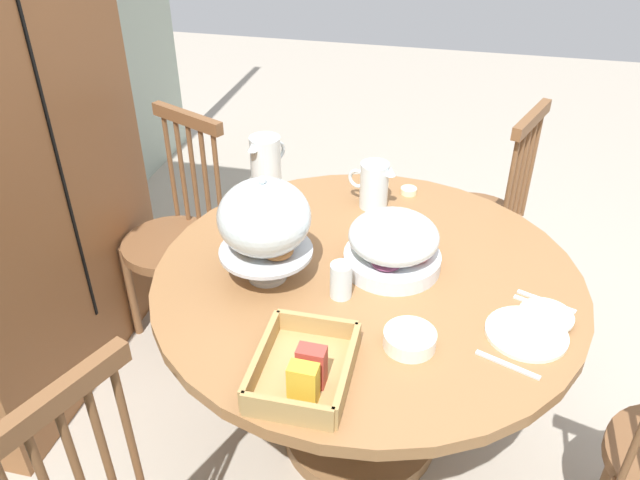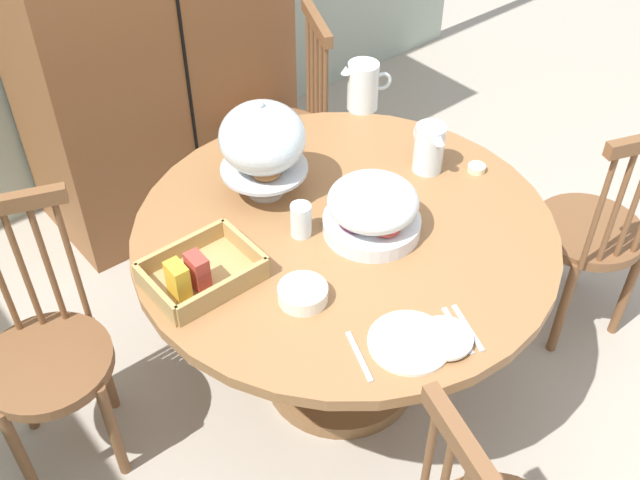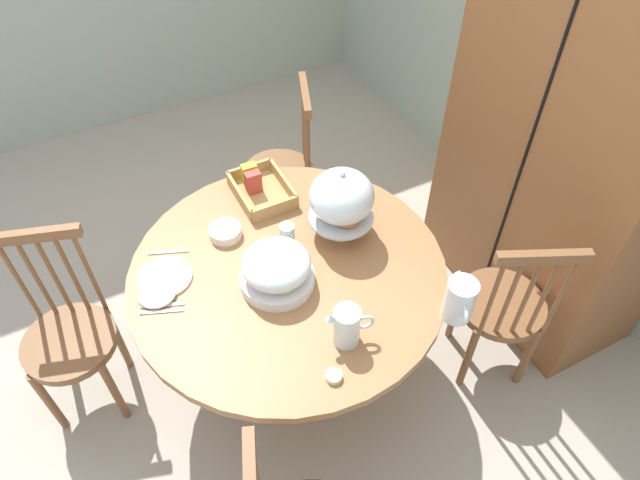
{
  "view_description": "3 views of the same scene",
  "coord_description": "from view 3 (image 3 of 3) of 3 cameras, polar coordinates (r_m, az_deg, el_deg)",
  "views": [
    {
      "loc": [
        -1.45,
        -0.07,
        1.9
      ],
      "look_at": [
        0.11,
        0.29,
        0.84
      ],
      "focal_mm": 35.55,
      "sensor_mm": 36.0,
      "label": 1
    },
    {
      "loc": [
        -1.07,
        -1.15,
        2.25
      ],
      "look_at": [
        0.01,
        0.14,
        0.74
      ],
      "focal_mm": 41.97,
      "sensor_mm": 36.0,
      "label": 2
    },
    {
      "loc": [
        1.51,
        -0.43,
        2.52
      ],
      "look_at": [
        0.11,
        0.29,
        0.84
      ],
      "focal_mm": 31.79,
      "sensor_mm": 36.0,
      "label": 3
    }
  ],
  "objects": [
    {
      "name": "ground_plane",
      "position": [
        2.97,
        -6.09,
        -11.69
      ],
      "size": [
        10.0,
        10.0,
        0.0
      ],
      "primitive_type": "plane",
      "color": "#A89E8E"
    },
    {
      "name": "milk_pitcher",
      "position": [
        2.07,
        2.71,
        -8.76
      ],
      "size": [
        0.1,
        0.18,
        0.17
      ],
      "color": "silver",
      "rests_on": "dining_table"
    },
    {
      "name": "cereal_bowl",
      "position": [
        2.48,
        -9.51,
        0.81
      ],
      "size": [
        0.14,
        0.14,
        0.04
      ],
      "primitive_type": "cylinder",
      "color": "white",
      "rests_on": "dining_table"
    },
    {
      "name": "cereal_basket",
      "position": [
        2.65,
        -6.12,
        5.24
      ],
      "size": [
        0.32,
        0.24,
        0.12
      ],
      "color": "tan",
      "rests_on": "dining_table"
    },
    {
      "name": "butter_dish",
      "position": [
        2.04,
        1.4,
        -13.54
      ],
      "size": [
        0.06,
        0.06,
        0.02
      ],
      "primitive_type": "cylinder",
      "color": "beige",
      "rests_on": "dining_table"
    },
    {
      "name": "orange_juice_pitcher",
      "position": [
        2.19,
        13.83,
        -6.03
      ],
      "size": [
        0.19,
        0.12,
        0.18
      ],
      "color": "silver",
      "rests_on": "dining_table"
    },
    {
      "name": "wall_back",
      "position": [
        2.98,
        27.67,
        17.49
      ],
      "size": [
        4.8,
        0.06,
        2.6
      ],
      "primitive_type": "cube",
      "color": "#9EAD9E",
      "rests_on": "ground_plane"
    },
    {
      "name": "soup_spoon",
      "position": [
        2.48,
        -15.03,
        -1.17
      ],
      "size": [
        0.08,
        0.16,
        0.01
      ],
      "primitive_type": "cube",
      "rotation": [
        0.0,
        0.0,
        4.34
      ],
      "color": "silver",
      "rests_on": "dining_table"
    },
    {
      "name": "dining_table",
      "position": [
        2.49,
        -3.09,
        -5.73
      ],
      "size": [
        1.32,
        1.32,
        0.74
      ],
      "color": "olive",
      "rests_on": "ground_plane"
    },
    {
      "name": "fruit_platter_covered",
      "position": [
        2.23,
        -4.4,
        -2.93
      ],
      "size": [
        0.3,
        0.3,
        0.18
      ],
      "color": "silver",
      "rests_on": "dining_table"
    },
    {
      "name": "drinking_glass",
      "position": [
        2.39,
        -3.32,
        0.49
      ],
      "size": [
        0.06,
        0.06,
        0.11
      ],
      "primitive_type": "cylinder",
      "color": "silver",
      "rests_on": "dining_table"
    },
    {
      "name": "wooden_armoire",
      "position": [
        2.79,
        24.1,
        8.87
      ],
      "size": [
        1.18,
        0.6,
        1.96
      ],
      "color": "brown",
      "rests_on": "ground_plane"
    },
    {
      "name": "china_plate_small",
      "position": [
        2.33,
        -16.13,
        -5.11
      ],
      "size": [
        0.15,
        0.15,
        0.01
      ],
      "primitive_type": "cylinder",
      "color": "white",
      "rests_on": "china_plate_large"
    },
    {
      "name": "pastry_stand_with_dome",
      "position": [
        2.34,
        2.2,
        4.19
      ],
      "size": [
        0.28,
        0.28,
        0.34
      ],
      "color": "silver",
      "rests_on": "dining_table"
    },
    {
      "name": "china_plate_large",
      "position": [
        2.39,
        -15.32,
        -3.61
      ],
      "size": [
        0.22,
        0.22,
        0.01
      ],
      "primitive_type": "cylinder",
      "color": "white",
      "rests_on": "dining_table"
    },
    {
      "name": "dinner_fork",
      "position": [
        2.28,
        -15.66,
        -6.93
      ],
      "size": [
        0.08,
        0.16,
        0.01
      ],
      "primitive_type": "cube",
      "rotation": [
        0.0,
        0.0,
        4.34
      ],
      "color": "silver",
      "rests_on": "dining_table"
    },
    {
      "name": "windsor_chair_by_cabinet",
      "position": [
        3.23,
        -3.76,
        6.8
      ],
      "size": [
        0.43,
        0.43,
        0.97
      ],
      "color": "brown",
      "rests_on": "ground_plane"
    },
    {
      "name": "windsor_chair_near_window",
      "position": [
        2.7,
        17.91,
        -6.51
      ],
      "size": [
        0.44,
        0.44,
        0.97
      ],
      "color": "brown",
      "rests_on": "ground_plane"
    },
    {
      "name": "table_knife",
      "position": [
        2.3,
        -15.6,
        -6.34
      ],
      "size": [
        0.08,
        0.16,
        0.01
      ],
      "primitive_type": "cube",
      "rotation": [
        0.0,
        0.0,
        4.34
      ],
      "color": "silver",
      "rests_on": "dining_table"
    },
    {
      "name": "windsor_chair_facing_door",
      "position": [
        2.71,
        -23.85,
        -8.94
      ],
      "size": [
        0.42,
        0.42,
        0.97
      ],
      "color": "brown",
      "rests_on": "ground_plane"
    }
  ]
}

